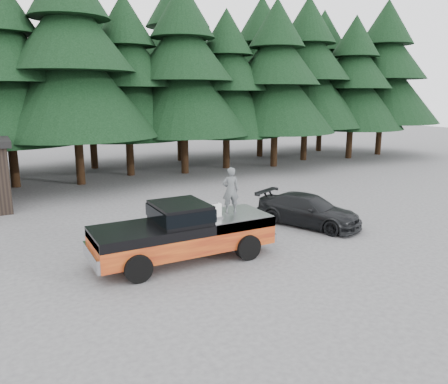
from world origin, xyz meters
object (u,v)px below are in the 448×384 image
pickup_truck (184,240)px  man_on_bed (231,190)px  parked_car (308,210)px  air_compressor (208,211)px

pickup_truck → man_on_bed: (1.81, 0.12, 1.45)m
pickup_truck → parked_car: (6.04, 1.10, -0.03)m
pickup_truck → air_compressor: air_compressor is taller
pickup_truck → air_compressor: bearing=-5.4°
pickup_truck → parked_car: pickup_truck is taller
pickup_truck → parked_car: 6.14m
air_compressor → man_on_bed: 1.11m
man_on_bed → pickup_truck: bearing=19.7°
pickup_truck → man_on_bed: bearing=3.7°
man_on_bed → air_compressor: bearing=27.9°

